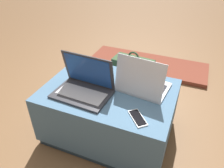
{
  "coord_description": "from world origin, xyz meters",
  "views": [
    {
      "loc": [
        0.49,
        -1.15,
        1.31
      ],
      "look_at": [
        0.04,
        -0.04,
        0.5
      ],
      "focal_mm": 35.0,
      "sensor_mm": 36.0,
      "label": 1
    }
  ],
  "objects_px": {
    "laptop_far": "(142,84)",
    "cell_phone": "(138,118)",
    "backpack": "(132,82)",
    "laptop_near": "(84,86)"
  },
  "relations": [
    {
      "from": "laptop_near",
      "to": "cell_phone",
      "type": "bearing_deg",
      "value": -12.17
    },
    {
      "from": "laptop_far",
      "to": "cell_phone",
      "type": "height_order",
      "value": "laptop_far"
    },
    {
      "from": "laptop_near",
      "to": "backpack",
      "type": "height_order",
      "value": "laptop_near"
    },
    {
      "from": "cell_phone",
      "to": "backpack",
      "type": "bearing_deg",
      "value": -111.88
    },
    {
      "from": "cell_phone",
      "to": "backpack",
      "type": "height_order",
      "value": "backpack"
    },
    {
      "from": "cell_phone",
      "to": "backpack",
      "type": "distance_m",
      "value": 0.74
    },
    {
      "from": "laptop_near",
      "to": "laptop_far",
      "type": "bearing_deg",
      "value": 28.88
    },
    {
      "from": "laptop_far",
      "to": "cell_phone",
      "type": "bearing_deg",
      "value": 107.49
    },
    {
      "from": "backpack",
      "to": "laptop_near",
      "type": "bearing_deg",
      "value": 78.24
    },
    {
      "from": "cell_phone",
      "to": "laptop_near",
      "type": "bearing_deg",
      "value": -56.51
    }
  ]
}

